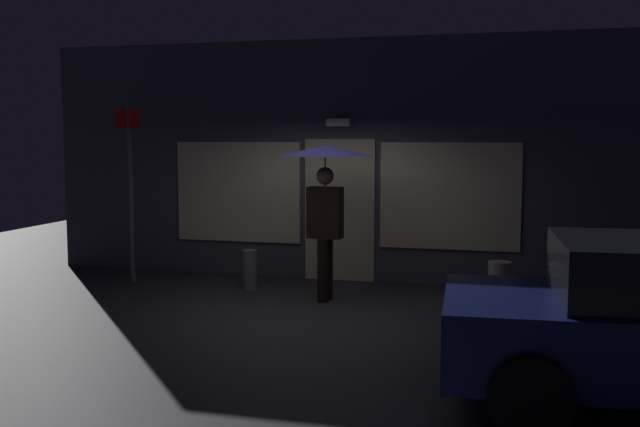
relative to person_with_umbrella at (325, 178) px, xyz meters
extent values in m
plane|color=#2D2D33|center=(-0.14, -0.72, -1.68)|extent=(18.00, 18.00, 0.00)
cube|color=#4C4C56|center=(-0.14, 1.63, 0.18)|extent=(9.73, 0.30, 3.73)
cube|color=beige|center=(-0.14, 1.46, -0.58)|extent=(1.10, 0.04, 2.20)
cube|color=beige|center=(-1.83, 1.46, -0.33)|extent=(2.08, 0.04, 1.60)
cube|color=beige|center=(1.54, 1.46, -0.33)|extent=(2.08, 0.04, 1.60)
cube|color=white|center=(-0.14, 1.38, 0.77)|extent=(0.36, 0.16, 0.12)
cylinder|color=black|center=(0.01, 0.10, -1.25)|extent=(0.15, 0.15, 0.86)
cylinder|color=black|center=(-0.01, -0.10, -1.25)|extent=(0.15, 0.15, 0.86)
cube|color=black|center=(0.00, 0.00, -0.47)|extent=(0.48, 0.27, 0.70)
cube|color=silver|center=(-0.01, 0.13, -0.47)|extent=(0.14, 0.03, 0.56)
cube|color=navy|center=(-0.01, 0.13, -0.49)|extent=(0.05, 0.03, 0.45)
sphere|color=tan|center=(0.00, 0.00, 0.03)|extent=(0.24, 0.24, 0.24)
cylinder|color=slate|center=(0.00, 0.00, 0.00)|extent=(0.02, 0.02, 0.87)
cone|color=#14144C|center=(0.00, 0.00, 0.37)|extent=(1.28, 1.28, 0.14)
cylinder|color=black|center=(2.53, -2.36, -1.36)|extent=(0.65, 0.26, 0.64)
cylinder|color=black|center=(2.63, -4.07, -1.36)|extent=(0.65, 0.26, 0.64)
cylinder|color=#595B60|center=(-3.18, 0.45, -0.31)|extent=(0.07, 0.07, 2.75)
cube|color=red|center=(-3.18, 0.43, 0.82)|extent=(0.40, 0.02, 0.30)
cylinder|color=slate|center=(-1.25, 0.43, -1.39)|extent=(0.22, 0.22, 0.58)
cylinder|color=#B2A899|center=(2.31, 0.19, -1.38)|extent=(0.30, 0.30, 0.61)
camera|label=1|loc=(2.46, -9.54, 0.55)|focal=41.08mm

